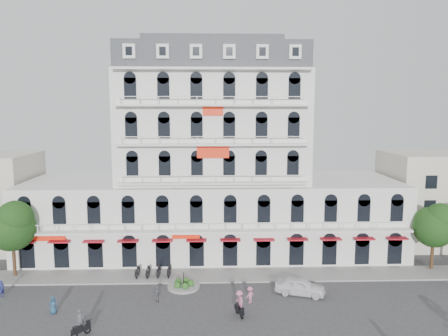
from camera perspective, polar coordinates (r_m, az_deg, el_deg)
The scene contains 15 objects.
ground at distance 39.50m, azimuth -1.25°, elevation -18.72°, with size 120.00×120.00×0.00m, color #38383A.
sidewalk at distance 47.70m, azimuth -1.37°, elevation -13.84°, with size 53.00×4.00×0.16m, color gray.
main_building at distance 53.94m, azimuth -1.48°, elevation -0.46°, with size 45.00×15.00×25.80m.
flank_building_east at distance 64.20m, azimuth 26.43°, elevation -3.54°, with size 14.00×10.00×12.00m, color beige.
traffic_island at distance 44.94m, azimuth -5.30°, elevation -15.02°, with size 3.20×3.20×1.60m.
parked_scooter_row at distance 47.93m, azimuth -9.21°, elevation -13.94°, with size 4.40×1.80×1.10m, color black, non-canonical shape.
tree_west_inner at distance 50.79m, azimuth -25.92°, elevation -6.65°, with size 4.76×4.76×8.25m.
tree_east_inner at distance 52.97m, azimuth 25.80°, elevation -6.60°, with size 4.40×4.37×7.57m.
parked_car at distance 43.74m, azimuth 9.92°, elevation -14.96°, with size 1.92×4.78×1.63m, color white.
rider_west at distance 37.71m, azimuth -18.23°, elevation -18.77°, with size 1.34×1.28×2.20m.
rider_center at distance 38.90m, azimuth 2.02°, elevation -17.16°, with size 1.01×1.66×2.29m.
pedestrian_left at distance 42.21m, azimuth -21.42°, elevation -16.32°, with size 0.75×0.49×1.53m, color navy.
pedestrian_mid at distance 42.05m, azimuth -8.77°, elevation -15.99°, with size 0.88×0.36×1.49m, color slate.
pedestrian_right at distance 41.49m, azimuth 3.40°, elevation -16.22°, with size 0.99×0.57×1.53m, color #CD6C8C.
pedestrian_far at distance 47.49m, azimuth -27.02°, elevation -13.86°, with size 0.59×0.38×1.61m, color navy.
Camera 1 is at (-0.32, -35.41, 17.49)m, focal length 35.00 mm.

